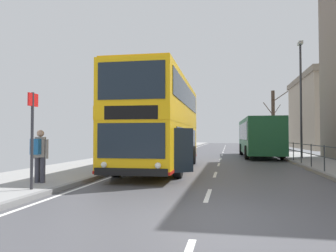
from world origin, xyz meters
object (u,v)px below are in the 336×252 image
at_px(pedestrian_with_backpack, 40,152).
at_px(bare_tree_far_00, 273,119).
at_px(bus_stop_sign_near, 32,130).
at_px(background_bus_far_lane, 259,136).
at_px(street_lamp_far_side, 301,90).
at_px(double_decker_bus_main, 161,123).
at_px(background_building_01, 336,112).

distance_m(pedestrian_with_backpack, bare_tree_far_00, 32.15).
bearing_deg(pedestrian_with_backpack, bus_stop_sign_near, -66.20).
relative_size(pedestrian_with_backpack, bus_stop_sign_near, 0.62).
bearing_deg(background_bus_far_lane, bus_stop_sign_near, -113.15).
bearing_deg(background_bus_far_lane, street_lamp_far_side, -49.56).
height_order(street_lamp_far_side, bare_tree_far_00, street_lamp_far_side).
relative_size(background_bus_far_lane, bus_stop_sign_near, 3.64).
relative_size(double_decker_bus_main, background_bus_far_lane, 1.09).
relative_size(background_bus_far_lane, bare_tree_far_00, 1.42).
relative_size(background_bus_far_lane, street_lamp_far_side, 1.23).
relative_size(bus_stop_sign_near, street_lamp_far_side, 0.34).
xyz_separation_m(double_decker_bus_main, background_building_01, (16.65, 28.87, 2.43)).
relative_size(pedestrian_with_backpack, street_lamp_far_side, 0.21).
height_order(pedestrian_with_backpack, bus_stop_sign_near, bus_stop_sign_near).
height_order(bus_stop_sign_near, background_building_01, background_building_01).
bearing_deg(street_lamp_far_side, pedestrian_with_backpack, -127.71).
xyz_separation_m(pedestrian_with_backpack, street_lamp_far_side, (10.65, 13.78, 3.59)).
distance_m(background_bus_far_lane, pedestrian_with_backpack, 18.59).
bearing_deg(background_bus_far_lane, bare_tree_far_00, 78.08).
distance_m(double_decker_bus_main, background_bus_far_lane, 12.13).
xyz_separation_m(street_lamp_far_side, bare_tree_far_00, (0.34, 16.33, -1.01)).
height_order(double_decker_bus_main, bus_stop_sign_near, double_decker_bus_main).
relative_size(background_bus_far_lane, pedestrian_with_backpack, 5.86).
distance_m(double_decker_bus_main, background_building_01, 33.42).
bearing_deg(pedestrian_with_backpack, bare_tree_far_00, 69.94).
bearing_deg(bus_stop_sign_near, double_decker_bus_main, 73.29).
bearing_deg(bus_stop_sign_near, background_bus_far_lane, 66.85).
relative_size(pedestrian_with_backpack, background_building_01, 0.11).
distance_m(pedestrian_with_backpack, street_lamp_far_side, 17.78).
distance_m(double_decker_bus_main, pedestrian_with_backpack, 6.58).
bearing_deg(background_building_01, bus_stop_sign_near, -117.57).
xyz_separation_m(bus_stop_sign_near, street_lamp_far_side, (10.13, 14.95, 2.92)).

